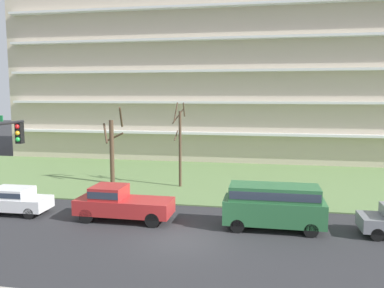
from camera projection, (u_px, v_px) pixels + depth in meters
ground at (180, 241)px, 19.24m from camera, size 160.00×160.00×0.00m
grass_lawn_strip at (216, 179)px, 32.89m from camera, size 80.00×16.00×0.08m
apartment_building at (232, 74)px, 45.96m from camera, size 48.36×14.13×18.79m
tree_far_left at (112, 148)px, 31.08m from camera, size 1.77×1.76×6.11m
tree_left at (180, 145)px, 29.93m from camera, size 1.04×1.00×6.47m
sedan_white_center_left at (12, 199)px, 23.51m from camera, size 4.43×1.89×1.57m
pickup_red_center_right at (120, 203)px, 22.27m from camera, size 5.42×2.06×1.95m
van_green_near_right at (274, 203)px, 20.70m from camera, size 5.20×2.01×2.36m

